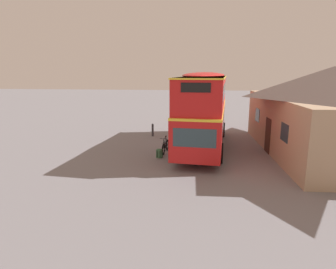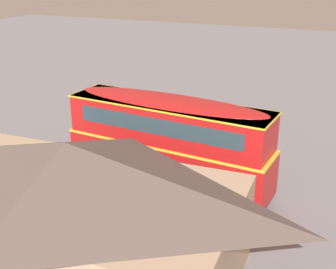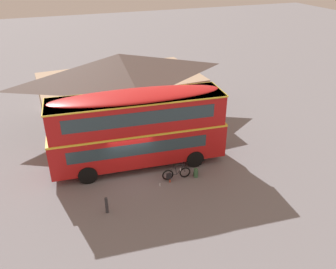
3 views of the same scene
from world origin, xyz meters
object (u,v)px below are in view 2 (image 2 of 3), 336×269
touring_bicycle (160,159)px  kerb_bollard (242,159)px  double_decker_bus (169,140)px  water_bottle_red_squeeze (169,163)px  water_bottle_clear_plastic (180,163)px  backpack_on_ground (143,155)px

touring_bicycle → kerb_bollard: size_ratio=1.78×
double_decker_bus → kerb_bollard: bearing=-126.7°
double_decker_bus → touring_bicycle: 3.57m
water_bottle_red_squeeze → water_bottle_clear_plastic: bearing=-168.9°
water_bottle_clear_plastic → water_bottle_red_squeeze: bearing=11.1°
water_bottle_red_squeeze → kerb_bollard: bearing=-161.6°
touring_bicycle → water_bottle_clear_plastic: (-1.09, -0.35, -0.25)m
double_decker_bus → backpack_on_ground: double_decker_bus is taller
touring_bicycle → water_bottle_red_squeeze: touring_bicycle is taller
double_decker_bus → water_bottle_red_squeeze: double_decker_bus is taller
backpack_on_ground → water_bottle_clear_plastic: 2.33m
touring_bicycle → kerb_bollard: (-4.38, -1.53, 0.13)m
touring_bicycle → water_bottle_red_squeeze: (-0.43, -0.22, -0.27)m
water_bottle_red_squeeze → double_decker_bus: bearing=113.6°
backpack_on_ground → water_bottle_red_squeeze: size_ratio=2.42×
double_decker_bus → kerb_bollard: 5.23m
double_decker_bus → water_bottle_red_squeeze: (1.10, -2.51, -2.54)m
double_decker_bus → backpack_on_ground: bearing=-42.0°
touring_bicycle → backpack_on_ground: (1.22, -0.18, -0.09)m
backpack_on_ground → water_bottle_clear_plastic: bearing=-175.9°
double_decker_bus → kerb_bollard: size_ratio=11.00×
kerb_bollard → touring_bicycle: bearing=19.3°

